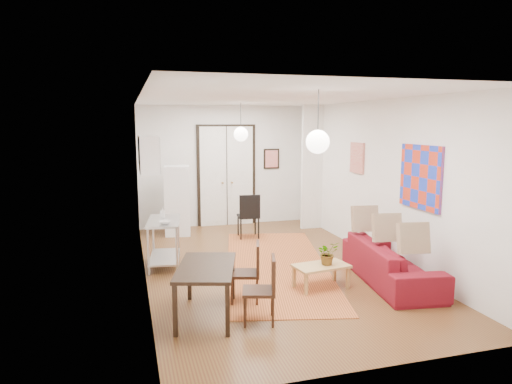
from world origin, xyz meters
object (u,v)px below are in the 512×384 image
object	(u,v)px
coffee_table	(321,268)
dining_chair_near	(243,266)
dining_chair_far	(257,283)
sofa	(391,262)
dining_table	(206,271)
fridge	(177,201)
black_side_chair	(247,211)
kitchen_counter	(164,237)

from	to	relation	value
coffee_table	dining_chair_near	xyz separation A→B (m)	(-1.24, -0.11, 0.17)
dining_chair_far	dining_chair_near	bearing A→B (deg)	-164.03
sofa	dining_table	world-z (taller)	dining_table
dining_table	fridge	bearing A→B (deg)	88.37
coffee_table	black_side_chair	xyz separation A→B (m)	(-0.27, 3.38, 0.26)
sofa	fridge	distance (m)	4.98
coffee_table	kitchen_counter	world-z (taller)	kitchen_counter
sofa	fridge	xyz separation A→B (m)	(-2.88, 4.04, 0.45)
coffee_table	fridge	xyz separation A→B (m)	(-1.71, 4.00, 0.46)
dining_chair_near	dining_table	bearing A→B (deg)	-38.28
dining_table	dining_chair_near	size ratio (longest dim) A/B	1.63
kitchen_counter	dining_chair_far	bearing A→B (deg)	-61.61
sofa	dining_table	distance (m)	3.06
dining_chair_near	dining_chair_far	distance (m)	0.70
sofa	coffee_table	distance (m)	1.17
coffee_table	sofa	bearing A→B (deg)	-2.13
dining_table	dining_chair_far	bearing A→B (deg)	-24.07
sofa	coffee_table	bearing A→B (deg)	95.87
black_side_chair	dining_chair_near	bearing A→B (deg)	79.28
fridge	black_side_chair	distance (m)	1.58
black_side_chair	sofa	bearing A→B (deg)	117.66
dining_chair_far	black_side_chair	size ratio (longest dim) A/B	0.87
dining_chair_near	black_side_chair	size ratio (longest dim) A/B	0.87
dining_chair_far	fridge	bearing A→B (deg)	-158.43
dining_table	dining_chair_far	distance (m)	0.67
dining_table	dining_chair_near	bearing A→B (deg)	35.75
kitchen_counter	black_side_chair	distance (m)	2.52
dining_chair_far	dining_table	bearing A→B (deg)	-98.10
coffee_table	fridge	size ratio (longest dim) A/B	0.56
kitchen_counter	fridge	distance (m)	2.31
dining_chair_far	black_side_chair	distance (m)	4.30
fridge	dining_chair_near	distance (m)	4.14
coffee_table	black_side_chair	bearing A→B (deg)	94.51
dining_chair_far	black_side_chair	bearing A→B (deg)	-177.13
sofa	fridge	bearing A→B (deg)	43.50
dining_chair_near	dining_chair_far	world-z (taller)	same
sofa	coffee_table	world-z (taller)	sofa
fridge	dining_chair_far	size ratio (longest dim) A/B	1.83
dining_chair_near	sofa	bearing A→B (deg)	107.43
fridge	kitchen_counter	bearing A→B (deg)	-94.01
kitchen_counter	dining_chair_far	distance (m)	2.72
kitchen_counter	fridge	bearing A→B (deg)	85.99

